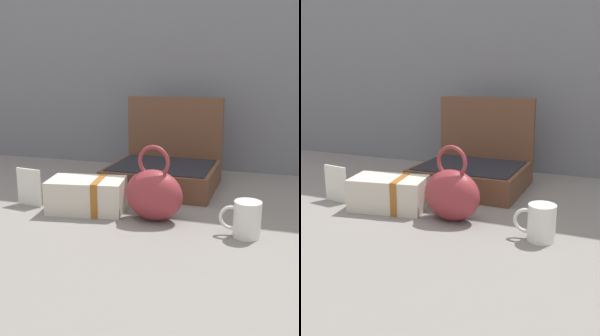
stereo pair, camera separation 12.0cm
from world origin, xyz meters
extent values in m
plane|color=slate|center=(0.00, 0.00, 0.00)|extent=(6.00, 6.00, 0.00)
cube|color=brown|center=(-0.05, 0.21, 0.04)|extent=(0.37, 0.31, 0.08)
cube|color=black|center=(-0.05, 0.21, 0.09)|extent=(0.34, 0.28, 0.00)
cube|color=brown|center=(-0.05, 0.38, 0.16)|extent=(0.37, 0.02, 0.31)
ellipsoid|color=maroon|center=(0.01, -0.09, 0.07)|extent=(0.18, 0.12, 0.15)
torus|color=maroon|center=(0.01, -0.09, 0.17)|extent=(0.09, 0.02, 0.09)
cube|color=beige|center=(-0.20, -0.08, 0.05)|extent=(0.24, 0.16, 0.10)
cube|color=#99561E|center=(-0.16, -0.07, 0.05)|extent=(0.04, 0.13, 0.10)
cylinder|color=silver|center=(0.27, -0.14, 0.05)|extent=(0.07, 0.07, 0.09)
torus|color=silver|center=(0.23, -0.14, 0.05)|extent=(0.07, 0.01, 0.07)
cube|color=silver|center=(-0.40, -0.09, 0.06)|extent=(0.09, 0.02, 0.12)
camera|label=1|loc=(0.33, -1.14, 0.41)|focal=43.55mm
camera|label=2|loc=(0.44, -1.09, 0.41)|focal=43.55mm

